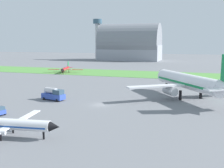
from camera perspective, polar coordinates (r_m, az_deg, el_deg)
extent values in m
plane|color=slate|center=(65.06, -2.56, -4.55)|extent=(600.00, 600.00, 0.00)
cube|color=#549342|center=(128.11, 8.05, 2.08)|extent=(360.00, 28.00, 0.08)
cylinder|color=red|center=(135.01, -10.05, 3.20)|extent=(4.56, 11.71, 1.62)
cone|color=black|center=(128.74, -10.72, 2.90)|extent=(1.95, 1.98, 1.59)
cone|color=red|center=(141.60, -9.41, 3.56)|extent=(1.99, 2.57, 1.46)
cube|color=#198C4C|center=(135.02, -10.05, 3.15)|extent=(4.42, 11.09, 0.23)
cube|color=red|center=(134.38, -8.16, 3.10)|extent=(8.92, 3.38, 0.16)
cube|color=red|center=(136.47, -11.84, 3.09)|extent=(8.92, 3.38, 0.16)
cylinder|color=#B7BABF|center=(134.27, -8.87, 3.08)|extent=(0.83, 1.39, 0.52)
cylinder|color=#B7BABF|center=(135.61, -11.23, 3.07)|extent=(0.83, 1.39, 0.52)
cube|color=#198C4C|center=(141.12, -9.46, 4.32)|extent=(0.56, 1.46, 2.60)
cube|color=red|center=(141.03, -8.98, 3.53)|extent=(2.45, 1.52, 0.13)
cube|color=red|center=(141.54, -9.88, 3.53)|extent=(2.45, 1.52, 0.13)
cylinder|color=black|center=(130.45, -10.53, 2.38)|extent=(0.29, 0.29, 1.14)
cylinder|color=black|center=(135.57, -9.29, 2.66)|extent=(0.29, 0.29, 1.14)
cylinder|color=black|center=(136.32, -10.61, 2.65)|extent=(0.29, 0.29, 1.14)
cylinder|color=white|center=(75.26, 15.94, 0.55)|extent=(19.09, 23.95, 4.08)
cone|color=black|center=(87.85, 10.57, 1.91)|extent=(5.42, 5.36, 4.00)
cube|color=#198C4C|center=(75.30, 15.93, 0.32)|extent=(18.28, 22.80, 0.57)
cube|color=white|center=(70.18, 10.19, -0.42)|extent=(15.89, 12.63, 0.41)
cube|color=white|center=(80.06, 21.52, 0.24)|extent=(15.89, 12.63, 0.41)
cylinder|color=#B7BABF|center=(71.98, 12.41, -1.44)|extent=(4.44, 4.92, 2.24)
cylinder|color=#B7BABF|center=(78.30, 19.64, -0.92)|extent=(4.44, 4.92, 2.24)
cube|color=white|center=(61.91, 21.57, -1.11)|extent=(5.50, 4.87, 0.33)
cylinder|color=black|center=(85.11, 11.69, -0.62)|extent=(0.73, 0.73, 2.60)
cylinder|color=black|center=(72.55, 14.53, -2.37)|extent=(0.73, 0.73, 2.60)
cylinder|color=black|center=(76.14, 18.61, -2.03)|extent=(0.73, 0.73, 2.60)
cylinder|color=white|center=(45.94, -20.85, -8.12)|extent=(13.14, 3.66, 1.81)
cone|color=black|center=(42.76, -12.40, -8.99)|extent=(2.04, 2.01, 1.77)
cube|color=#19479E|center=(45.98, -20.84, -8.28)|extent=(12.43, 3.59, 0.25)
cube|color=white|center=(50.33, -18.28, -6.88)|extent=(2.68, 10.02, 0.18)
cylinder|color=#B7BABF|center=(48.59, -18.75, -7.47)|extent=(1.51, 0.78, 0.58)
cylinder|color=#B7BABF|center=(43.40, -22.83, -9.67)|extent=(1.51, 0.78, 0.58)
cylinder|color=black|center=(43.95, -14.55, -10.69)|extent=(0.33, 0.33, 1.27)
cylinder|color=black|center=(48.30, -20.58, -9.18)|extent=(0.33, 0.33, 1.27)
cylinder|color=black|center=(45.44, -22.91, -10.47)|extent=(0.33, 0.33, 1.27)
cube|color=#334FB2|center=(72.02, -12.56, -2.58)|extent=(6.85, 3.66, 1.40)
cylinder|color=silver|center=(72.27, -13.06, -1.37)|extent=(3.81, 2.22, 1.54)
cube|color=#334C60|center=(70.57, -11.51, -1.71)|extent=(2.70, 2.45, 1.20)
cylinder|color=black|center=(71.56, -10.55, -3.16)|extent=(0.74, 0.39, 0.70)
cylinder|color=black|center=(69.80, -11.83, -3.51)|extent=(0.74, 0.39, 0.70)
cylinder|color=black|center=(74.54, -13.21, -2.76)|extent=(0.74, 0.39, 0.70)
cylinder|color=black|center=(72.86, -14.50, -3.08)|extent=(0.74, 0.39, 0.70)
cube|color=#334C60|center=(60.08, -23.03, -4.85)|extent=(1.59, 1.76, 0.70)
cylinder|color=black|center=(60.69, -22.13, -5.87)|extent=(0.74, 0.40, 0.70)
cube|color=#9399A3|center=(228.91, 3.88, 6.76)|extent=(51.36, 27.88, 12.93)
cylinder|color=gray|center=(228.74, 3.90, 9.08)|extent=(50.33, 30.67, 30.67)
cylinder|color=silver|center=(240.41, -3.11, 9.11)|extent=(4.40, 4.40, 31.65)
cylinder|color=#38566B|center=(241.12, -3.15, 13.35)|extent=(8.00, 8.00, 4.00)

